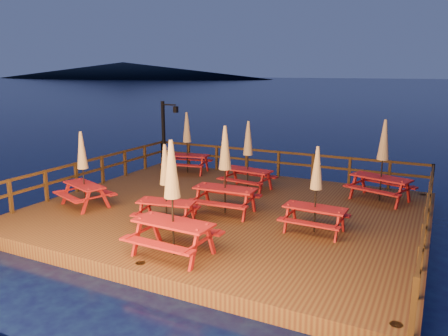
# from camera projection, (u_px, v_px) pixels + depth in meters

# --- Properties ---
(ground) EXTENTS (500.00, 500.00, 0.00)m
(ground) POSITION_uv_depth(u_px,v_px,m) (227.00, 220.00, 14.27)
(ground) COLOR black
(ground) RESTS_ON ground
(deck) EXTENTS (12.00, 10.00, 0.40)m
(deck) POSITION_uv_depth(u_px,v_px,m) (227.00, 214.00, 14.22)
(deck) COLOR #482717
(deck) RESTS_ON ground
(deck_piles) EXTENTS (11.44, 9.44, 1.40)m
(deck_piles) POSITION_uv_depth(u_px,v_px,m) (227.00, 229.00, 14.33)
(deck_piles) COLOR #352311
(deck_piles) RESTS_ON ground
(railing) EXTENTS (11.80, 9.75, 1.10)m
(railing) POSITION_uv_depth(u_px,v_px,m) (249.00, 174.00, 15.56)
(railing) COLOR #352311
(railing) RESTS_ON deck
(lamp_post) EXTENTS (0.85, 0.18, 3.00)m
(lamp_post) POSITION_uv_depth(u_px,v_px,m) (166.00, 128.00, 20.11)
(lamp_post) COLOR black
(lamp_post) RESTS_ON deck
(headland_left) EXTENTS (180.00, 84.00, 9.00)m
(headland_left) POSITION_uv_depth(u_px,v_px,m) (123.00, 70.00, 248.93)
(headland_left) COLOR black
(headland_left) RESTS_ON ground
(picnic_table_0) EXTENTS (1.73, 1.44, 2.42)m
(picnic_table_0) POSITION_uv_depth(u_px,v_px,m) (316.00, 188.00, 11.84)
(picnic_table_0) COLOR maroon
(picnic_table_0) RESTS_ON deck
(picnic_table_1) EXTENTS (1.88, 1.65, 2.36)m
(picnic_table_1) POSITION_uv_depth(u_px,v_px,m) (166.00, 184.00, 12.42)
(picnic_table_1) COLOR maroon
(picnic_table_1) RESTS_ON deck
(picnic_table_2) EXTENTS (2.12, 1.93, 2.48)m
(picnic_table_2) POSITION_uv_depth(u_px,v_px,m) (83.00, 168.00, 14.15)
(picnic_table_2) COLOR maroon
(picnic_table_2) RESTS_ON deck
(picnic_table_3) EXTENTS (1.96, 1.68, 2.58)m
(picnic_table_3) POSITION_uv_depth(u_px,v_px,m) (248.00, 154.00, 16.12)
(picnic_table_3) COLOR maroon
(picnic_table_3) RESTS_ON deck
(picnic_table_4) EXTENTS (2.36, 2.14, 2.80)m
(picnic_table_4) POSITION_uv_depth(u_px,v_px,m) (383.00, 159.00, 14.72)
(picnic_table_4) COLOR maroon
(picnic_table_4) RESTS_ON deck
(picnic_table_5) EXTENTS (2.08, 1.82, 2.63)m
(picnic_table_5) POSITION_uv_depth(u_px,v_px,m) (187.00, 142.00, 18.84)
(picnic_table_5) COLOR maroon
(picnic_table_5) RESTS_ON deck
(picnic_table_6) EXTENTS (2.04, 1.70, 2.83)m
(picnic_table_6) POSITION_uv_depth(u_px,v_px,m) (172.00, 197.00, 10.31)
(picnic_table_6) COLOR maroon
(picnic_table_6) RESTS_ON deck
(picnic_table_7) EXTENTS (2.01, 1.69, 2.76)m
(picnic_table_7) POSITION_uv_depth(u_px,v_px,m) (225.00, 169.00, 13.40)
(picnic_table_7) COLOR maroon
(picnic_table_7) RESTS_ON deck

